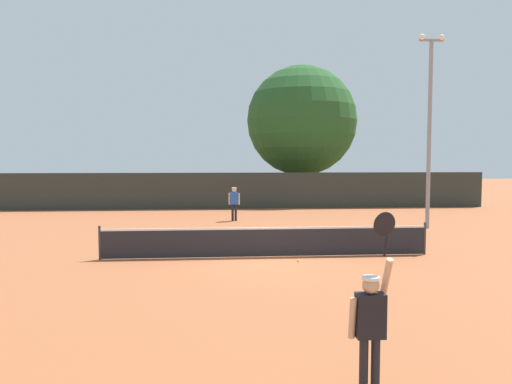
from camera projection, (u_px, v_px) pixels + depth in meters
The scene contains 10 objects.
ground_plane at pixel (267, 257), 15.78m from camera, with size 120.00×120.00×0.00m, color #9E5633.
tennis_net at pixel (267, 241), 15.75m from camera, with size 10.61×0.08×1.07m.
perimeter_fence at pixel (242, 191), 31.08m from camera, with size 31.77×0.12×2.30m, color #2D332D.
player_serving at pixel (371, 317), 6.46m from camera, with size 0.68×0.39×2.46m.
player_receiving at pixel (234, 200), 24.94m from camera, with size 0.57×0.25×1.71m.
tennis_ball at pixel (298, 261), 15.01m from camera, with size 0.07×0.07×0.07m, color #CCE033.
light_pole at pixel (430, 120), 22.04m from camera, with size 1.18×0.28×8.72m.
large_tree at pixel (302, 121), 36.11m from camera, with size 8.08×8.08×10.02m.
parked_car_near at pixel (257, 190), 37.36m from camera, with size 2.07×4.28×1.69m.
parked_car_mid at pixel (321, 189), 39.25m from camera, with size 2.16×4.31×1.69m.
Camera 1 is at (-1.60, -15.53, 3.16)m, focal length 34.32 mm.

